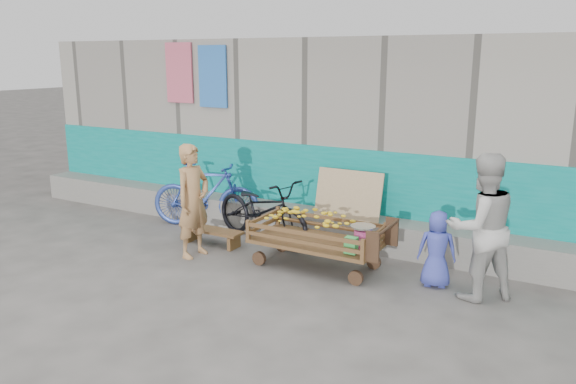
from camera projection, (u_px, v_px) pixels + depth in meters
The scene contains 9 objects.
ground at pixel (246, 299), 6.48m from camera, with size 80.00×80.00×0.00m, color #4C4946.
building_wall at pixel (376, 132), 9.56m from camera, with size 12.00×3.50×3.00m.
banana_cart at pixel (314, 229), 7.34m from camera, with size 1.83×0.84×0.78m.
bench at pixel (212, 233), 8.30m from camera, with size 0.96×0.29×0.24m.
vendor_man at pixel (193, 201), 7.70m from camera, with size 0.58×0.38×1.58m, color #B1804F.
woman at pixel (481, 227), 6.32m from camera, with size 0.82×0.64×1.70m, color #BAB9B4.
child at pixel (437, 249), 6.73m from camera, with size 0.46×0.30×0.94m, color #3E48B4.
bicycle_dark at pixel (262, 210), 8.38m from camera, with size 0.65×1.86×0.98m, color black.
bicycle_blue at pixel (206, 195), 9.09m from camera, with size 0.51×1.81×1.09m, color #2E479F.
Camera 1 is at (3.36, -5.00, 2.72)m, focal length 35.00 mm.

